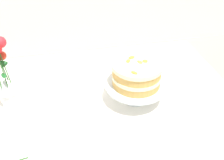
# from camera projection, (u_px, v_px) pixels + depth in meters

# --- Properties ---
(dining_table) EXTENTS (1.40, 1.00, 0.74)m
(dining_table) POSITION_uv_depth(u_px,v_px,m) (98.00, 118.00, 1.36)
(dining_table) COLOR white
(dining_table) RESTS_ON ground
(linen_napkin) EXTENTS (0.33, 0.33, 0.00)m
(linen_napkin) POSITION_uv_depth(u_px,v_px,m) (135.00, 100.00, 1.33)
(linen_napkin) COLOR white
(linen_napkin) RESTS_ON dining_table
(cake_stand) EXTENTS (0.29, 0.29, 0.10)m
(cake_stand) POSITION_uv_depth(u_px,v_px,m) (136.00, 86.00, 1.28)
(cake_stand) COLOR silver
(cake_stand) RESTS_ON linen_napkin
(layer_cake) EXTENTS (0.23, 0.23, 0.12)m
(layer_cake) POSITION_uv_depth(u_px,v_px,m) (137.00, 73.00, 1.24)
(layer_cake) COLOR tan
(layer_cake) RESTS_ON cake_stand
(flower_vase) EXTENTS (0.10, 0.10, 0.36)m
(flower_vase) POSITION_uv_depth(u_px,v_px,m) (3.00, 77.00, 1.21)
(flower_vase) COLOR silver
(flower_vase) RESTS_ON dining_table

